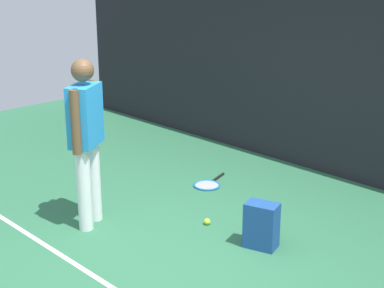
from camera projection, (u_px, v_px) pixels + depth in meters
ground_plane at (161, 258)px, 5.32m from camera, size 12.00×12.00×0.00m
back_fence at (348, 82)px, 6.96m from camera, size 10.00×0.10×2.38m
court_line at (105, 283)px, 4.91m from camera, size 9.00×0.05×0.00m
tennis_player at (86, 134)px, 5.71m from camera, size 0.40×0.46×1.70m
tennis_racket at (208, 184)px, 7.01m from camera, size 0.40×0.64×0.03m
backpack at (262, 226)px, 5.48m from camera, size 0.35×0.34×0.44m
tennis_ball_by_fence at (207, 222)px, 5.98m from camera, size 0.07×0.07×0.07m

